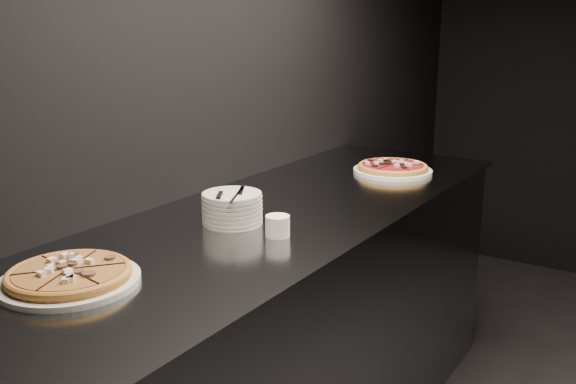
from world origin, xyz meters
The scene contains 7 objects.
wall_left centered at (-2.50, 0.00, 1.40)m, with size 0.02×5.00×2.80m, color black.
counter centered at (-2.13, 0.00, 0.46)m, with size 0.74×2.44×0.92m.
pizza_mushroom centered at (-2.21, -0.72, 0.94)m, with size 0.34×0.34×0.04m.
pizza_tomato centered at (-2.04, 0.77, 0.94)m, with size 0.38×0.38×0.04m.
plate_stack centered at (-2.18, -0.13, 0.97)m, with size 0.18×0.18×0.10m.
cutlery centered at (-2.17, -0.15, 1.02)m, with size 0.09×0.19×0.01m.
ramekin centered at (-1.99, -0.16, 0.95)m, with size 0.07×0.07×0.06m.
Camera 1 is at (-1.00, -1.63, 1.52)m, focal length 40.00 mm.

